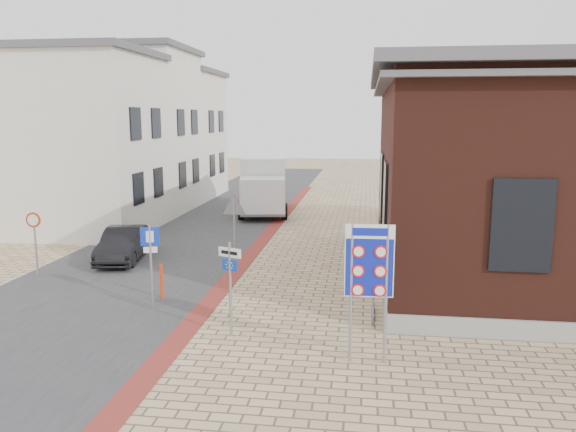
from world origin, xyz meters
The scene contains 16 objects.
ground centered at (0.00, 0.00, 0.00)m, with size 120.00×120.00×0.00m, color tan.
road_strip centered at (-5.50, 15.00, 0.01)m, with size 7.00×60.00×0.02m, color #38383A.
curb_strip centered at (-2.00, 10.00, 0.01)m, with size 0.60×40.00×0.02m, color maroon.
brick_building centered at (8.99, 7.00, 3.49)m, with size 13.00×13.00×6.80m.
townhouse_near centered at (-10.99, 12.00, 4.17)m, with size 7.40×6.40×8.30m.
townhouse_mid centered at (-10.99, 18.00, 4.57)m, with size 7.40×6.40×9.10m.
townhouse_far centered at (-10.99, 24.00, 4.17)m, with size 7.40×6.40×8.30m.
bike_rack centered at (2.65, 2.20, 0.26)m, with size 0.08×1.80×0.60m.
sedan centered at (-6.50, 6.90, 0.62)m, with size 1.31×3.75×1.24m, color black.
box_truck centered at (-3.23, 17.82, 1.59)m, with size 3.31×6.21×3.08m.
border_sign centered at (2.50, -0.77, 2.22)m, with size 1.05×0.11×3.07m.
essen_sign centered at (-0.80, 0.30, 1.55)m, with size 0.60×0.27×2.35m.
parking_sign centered at (-3.50, 2.07, 1.60)m, with size 0.51×0.18×2.36m.
yield_sign centered at (-2.05, 6.00, 2.04)m, with size 0.94×0.13×2.65m.
speed_sign centered at (-8.50, 4.50, 1.45)m, with size 0.51×0.07×2.18m.
bollard centered at (-3.50, 2.80, 0.52)m, with size 0.09×0.09×1.04m, color red.
Camera 1 is at (2.39, -12.43, 5.29)m, focal length 35.00 mm.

